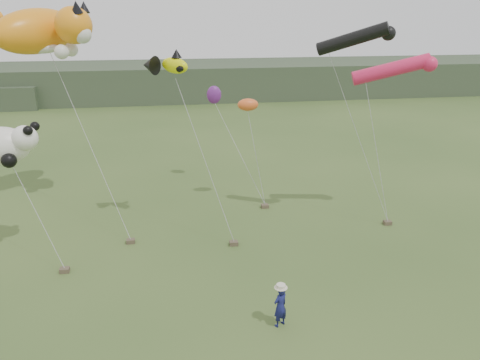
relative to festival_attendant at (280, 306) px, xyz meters
name	(u,v)px	position (x,y,z in m)	size (l,w,h in m)	color
ground	(279,299)	(0.35, 1.50, -0.76)	(120.00, 120.00, 0.00)	#385123
headland	(171,81)	(-2.76, 46.18, 1.16)	(90.00, 13.00, 4.00)	#2D3D28
festival_attendant	(280,306)	(0.00, 0.00, 0.00)	(0.56, 0.36, 1.52)	#161953
sandbag_anchors	(224,235)	(-1.04, 6.95, -0.66)	(15.57, 5.57, 0.19)	brown
cat_kite	(45,31)	(-9.17, 12.39, 8.45)	(6.34, 5.11, 2.73)	orange
fish_kite	(165,65)	(-3.38, 8.22, 7.15)	(2.33, 1.53, 1.11)	#E0E506
tube_kites	(383,57)	(6.40, 7.60, 7.42)	(5.72, 2.49, 2.97)	black
panda_kite	(5,145)	(-10.10, 6.90, 4.17)	(2.78, 1.80, 1.73)	white
misc_kites	(229,99)	(0.02, 12.79, 4.75)	(2.38, 4.20, 1.05)	#E25B24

